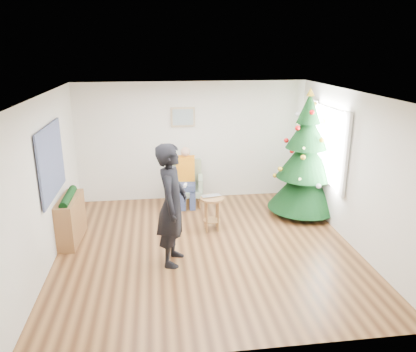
{
  "coord_description": "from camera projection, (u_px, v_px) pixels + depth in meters",
  "views": [
    {
      "loc": [
        -0.8,
        -6.19,
        3.29
      ],
      "look_at": [
        0.1,
        0.6,
        1.1
      ],
      "focal_mm": 35.0,
      "sensor_mm": 36.0,
      "label": 1
    }
  ],
  "objects": [
    {
      "name": "game_controller",
      "position": [
        185.0,
        185.0,
        6.12
      ],
      "size": [
        0.07,
        0.13,
        0.04
      ],
      "primitive_type": "cube",
      "rotation": [
        0.0,
        0.0,
        -0.24
      ],
      "color": "white",
      "rests_on": "standing_man"
    },
    {
      "name": "standing_man",
      "position": [
        172.0,
        205.0,
        6.22
      ],
      "size": [
        0.62,
        0.8,
        1.94
      ],
      "primitive_type": "imported",
      "rotation": [
        0.0,
        0.0,
        1.33
      ],
      "color": "black",
      "rests_on": "floor"
    },
    {
      "name": "christmas_tree",
      "position": [
        306.0,
        160.0,
        8.05
      ],
      "size": [
        1.41,
        1.41,
        2.56
      ],
      "rotation": [
        0.0,
        0.0,
        -0.32
      ],
      "color": "#3F2816",
      "rests_on": "floor"
    },
    {
      "name": "window_panel",
      "position": [
        328.0,
        145.0,
        7.74
      ],
      "size": [
        0.04,
        1.3,
        1.4
      ],
      "primitive_type": "cube",
      "color": "white",
      "rests_on": "wall_right"
    },
    {
      "name": "seated_person",
      "position": [
        186.0,
        177.0,
        8.63
      ],
      "size": [
        0.41,
        0.58,
        1.27
      ],
      "rotation": [
        0.0,
        0.0,
        -0.1
      ],
      "color": "navy",
      "rests_on": "armchair"
    },
    {
      "name": "console",
      "position": [
        71.0,
        220.0,
        7.1
      ],
      "size": [
        0.36,
        1.02,
        0.8
      ],
      "primitive_type": "cube",
      "rotation": [
        0.0,
        0.0,
        -0.06
      ],
      "color": "brown",
      "rests_on": "floor"
    },
    {
      "name": "armchair",
      "position": [
        187.0,
        189.0,
        8.77
      ],
      "size": [
        0.75,
        0.7,
        0.97
      ],
      "rotation": [
        0.0,
        0.0,
        -0.1
      ],
      "color": "gray",
      "rests_on": "floor"
    },
    {
      "name": "floor",
      "position": [
        207.0,
        248.0,
        6.95
      ],
      "size": [
        5.0,
        5.0,
        0.0
      ],
      "primitive_type": "plane",
      "color": "brown",
      "rests_on": "ground"
    },
    {
      "name": "wall_left",
      "position": [
        46.0,
        182.0,
        6.24
      ],
      "size": [
        0.0,
        5.0,
        5.0
      ],
      "primitive_type": "plane",
      "rotation": [
        1.57,
        0.0,
        1.57
      ],
      "color": "silver",
      "rests_on": "floor"
    },
    {
      "name": "stool",
      "position": [
        212.0,
        213.0,
        7.54
      ],
      "size": [
        0.43,
        0.43,
        0.65
      ],
      "rotation": [
        0.0,
        0.0,
        -0.15
      ],
      "color": "brown",
      "rests_on": "floor"
    },
    {
      "name": "framed_picture",
      "position": [
        183.0,
        117.0,
        8.69
      ],
      "size": [
        0.52,
        0.05,
        0.42
      ],
      "color": "tan",
      "rests_on": "wall_back"
    },
    {
      "name": "curtains",
      "position": [
        326.0,
        145.0,
        7.74
      ],
      "size": [
        0.05,
        1.75,
        1.5
      ],
      "color": "white",
      "rests_on": "wall_right"
    },
    {
      "name": "laptop",
      "position": [
        212.0,
        197.0,
        7.44
      ],
      "size": [
        0.39,
        0.29,
        0.03
      ],
      "primitive_type": "imported",
      "rotation": [
        0.0,
        0.0,
        0.2
      ],
      "color": "silver",
      "rests_on": "stool"
    },
    {
      "name": "wall_right",
      "position": [
        353.0,
        170.0,
        6.86
      ],
      "size": [
        0.0,
        5.0,
        5.0
      ],
      "primitive_type": "plane",
      "rotation": [
        1.57,
        0.0,
        -1.57
      ],
      "color": "silver",
      "rests_on": "floor"
    },
    {
      "name": "wall_front",
      "position": [
        238.0,
        248.0,
        4.19
      ],
      "size": [
        5.0,
        0.0,
        5.0
      ],
      "primitive_type": "plane",
      "rotation": [
        -1.57,
        0.0,
        0.0
      ],
      "color": "silver",
      "rests_on": "floor"
    },
    {
      "name": "wall_back",
      "position": [
        192.0,
        141.0,
        8.91
      ],
      "size": [
        5.0,
        0.0,
        5.0
      ],
      "primitive_type": "plane",
      "rotation": [
        1.57,
        0.0,
        0.0
      ],
      "color": "silver",
      "rests_on": "floor"
    },
    {
      "name": "tapestry",
      "position": [
        51.0,
        161.0,
        6.45
      ],
      "size": [
        0.03,
        1.5,
        1.15
      ],
      "primitive_type": "cube",
      "color": "black",
      "rests_on": "wall_left"
    },
    {
      "name": "garland",
      "position": [
        68.0,
        197.0,
        6.97
      ],
      "size": [
        0.14,
        0.9,
        0.14
      ],
      "primitive_type": "cylinder",
      "rotation": [
        1.57,
        0.0,
        0.0
      ],
      "color": "black",
      "rests_on": "console"
    },
    {
      "name": "ceiling",
      "position": [
        207.0,
        94.0,
        6.16
      ],
      "size": [
        5.0,
        5.0,
        0.0
      ],
      "primitive_type": "plane",
      "rotation": [
        3.14,
        0.0,
        0.0
      ],
      "color": "white",
      "rests_on": "wall_back"
    }
  ]
}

